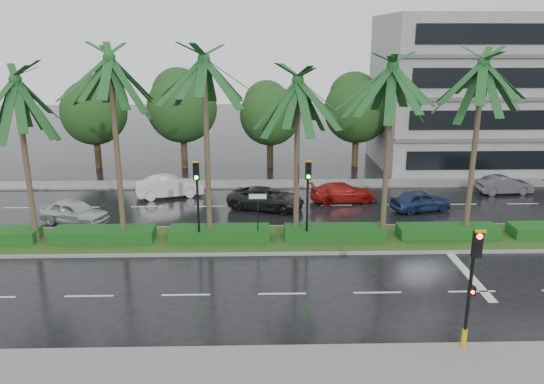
{
  "coord_description": "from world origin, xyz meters",
  "views": [
    {
      "loc": [
        -0.94,
        -24.98,
        10.3
      ],
      "look_at": [
        -0.25,
        1.5,
        2.53
      ],
      "focal_mm": 35.0,
      "sensor_mm": 36.0,
      "label": 1
    }
  ],
  "objects_px": {
    "signal_median_left": "(197,190)",
    "car_blue": "(421,201)",
    "car_white": "(170,186)",
    "car_silver": "(74,212)",
    "car_red": "(343,192)",
    "street_sign": "(258,205)",
    "signal_near": "(471,285)",
    "car_darkgrey": "(266,198)",
    "car_grey": "(504,185)"
  },
  "relations": [
    {
      "from": "car_white",
      "to": "car_silver",
      "type": "bearing_deg",
      "value": 122.17
    },
    {
      "from": "signal_near",
      "to": "street_sign",
      "type": "relative_size",
      "value": 1.68
    },
    {
      "from": "signal_median_left",
      "to": "car_silver",
      "type": "xyz_separation_m",
      "value": [
        -7.5,
        3.7,
        -2.31
      ]
    },
    {
      "from": "signal_near",
      "to": "car_silver",
      "type": "relative_size",
      "value": 1.08
    },
    {
      "from": "signal_near",
      "to": "signal_median_left",
      "type": "bearing_deg",
      "value": 135.91
    },
    {
      "from": "car_darkgrey",
      "to": "car_blue",
      "type": "relative_size",
      "value": 1.28
    },
    {
      "from": "car_red",
      "to": "car_blue",
      "type": "relative_size",
      "value": 1.14
    },
    {
      "from": "street_sign",
      "to": "car_red",
      "type": "height_order",
      "value": "street_sign"
    },
    {
      "from": "signal_median_left",
      "to": "car_blue",
      "type": "relative_size",
      "value": 1.18
    },
    {
      "from": "car_white",
      "to": "car_blue",
      "type": "height_order",
      "value": "car_white"
    },
    {
      "from": "signal_median_left",
      "to": "street_sign",
      "type": "distance_m",
      "value": 3.13
    },
    {
      "from": "car_grey",
      "to": "car_silver",
      "type": "bearing_deg",
      "value": 96.44
    },
    {
      "from": "car_blue",
      "to": "car_darkgrey",
      "type": "bearing_deg",
      "value": 71.43
    },
    {
      "from": "signal_median_left",
      "to": "car_white",
      "type": "height_order",
      "value": "signal_median_left"
    },
    {
      "from": "signal_near",
      "to": "car_blue",
      "type": "xyz_separation_m",
      "value": [
        3.0,
        15.2,
        -1.87
      ]
    },
    {
      "from": "signal_near",
      "to": "car_grey",
      "type": "distance_m",
      "value": 21.22
    },
    {
      "from": "signal_median_left",
      "to": "car_grey",
      "type": "relative_size",
      "value": 1.18
    },
    {
      "from": "street_sign",
      "to": "car_darkgrey",
      "type": "height_order",
      "value": "street_sign"
    },
    {
      "from": "car_red",
      "to": "car_blue",
      "type": "xyz_separation_m",
      "value": [
        4.5,
        -2.0,
        0.02
      ]
    },
    {
      "from": "street_sign",
      "to": "car_white",
      "type": "relative_size",
      "value": 0.6
    },
    {
      "from": "street_sign",
      "to": "car_blue",
      "type": "bearing_deg",
      "value": 28.04
    },
    {
      "from": "car_white",
      "to": "car_blue",
      "type": "distance_m",
      "value": 16.25
    },
    {
      "from": "car_grey",
      "to": "car_white",
      "type": "bearing_deg",
      "value": 85.81
    },
    {
      "from": "car_silver",
      "to": "car_darkgrey",
      "type": "bearing_deg",
      "value": -56.34
    },
    {
      "from": "signal_median_left",
      "to": "car_red",
      "type": "height_order",
      "value": "signal_median_left"
    },
    {
      "from": "signal_median_left",
      "to": "street_sign",
      "type": "xyz_separation_m",
      "value": [
        3.0,
        0.18,
        -0.87
      ]
    },
    {
      "from": "car_silver",
      "to": "car_red",
      "type": "bearing_deg",
      "value": -55.52
    },
    {
      "from": "car_darkgrey",
      "to": "car_grey",
      "type": "xyz_separation_m",
      "value": [
        16.29,
        2.89,
        -0.05
      ]
    },
    {
      "from": "street_sign",
      "to": "car_red",
      "type": "distance_m",
      "value": 9.29
    },
    {
      "from": "signal_median_left",
      "to": "car_blue",
      "type": "bearing_deg",
      "value": 22.96
    },
    {
      "from": "signal_near",
      "to": "car_silver",
      "type": "distance_m",
      "value": 22.11
    },
    {
      "from": "car_silver",
      "to": "signal_median_left",
      "type": "bearing_deg",
      "value": -95.18
    },
    {
      "from": "signal_median_left",
      "to": "car_darkgrey",
      "type": "relative_size",
      "value": 0.92
    },
    {
      "from": "signal_near",
      "to": "car_blue",
      "type": "bearing_deg",
      "value": 78.83
    },
    {
      "from": "signal_near",
      "to": "car_silver",
      "type": "height_order",
      "value": "signal_near"
    },
    {
      "from": "street_sign",
      "to": "car_darkgrey",
      "type": "distance_m",
      "value": 6.17
    },
    {
      "from": "signal_near",
      "to": "car_grey",
      "type": "xyz_separation_m",
      "value": [
        9.79,
        18.74,
        -1.89
      ]
    },
    {
      "from": "car_red",
      "to": "car_grey",
      "type": "xyz_separation_m",
      "value": [
        11.29,
        1.54,
        -0.0
      ]
    },
    {
      "from": "signal_median_left",
      "to": "car_darkgrey",
      "type": "bearing_deg",
      "value": 60.37
    },
    {
      "from": "car_grey",
      "to": "car_darkgrey",
      "type": "bearing_deg",
      "value": 95.43
    },
    {
      "from": "car_darkgrey",
      "to": "car_blue",
      "type": "height_order",
      "value": "car_darkgrey"
    },
    {
      "from": "signal_median_left",
      "to": "car_darkgrey",
      "type": "distance_m",
      "value": 7.46
    },
    {
      "from": "car_red",
      "to": "signal_near",
      "type": "bearing_deg",
      "value": 178.63
    },
    {
      "from": "street_sign",
      "to": "signal_near",
      "type": "bearing_deg",
      "value": -54.66
    },
    {
      "from": "car_white",
      "to": "car_grey",
      "type": "xyz_separation_m",
      "value": [
        22.69,
        0.18,
        -0.11
      ]
    },
    {
      "from": "signal_median_left",
      "to": "car_white",
      "type": "xyz_separation_m",
      "value": [
        -2.9,
        8.87,
        -2.28
      ]
    },
    {
      "from": "car_silver",
      "to": "car_white",
      "type": "distance_m",
      "value": 6.92
    },
    {
      "from": "car_red",
      "to": "car_white",
      "type": "bearing_deg",
      "value": 76.86
    },
    {
      "from": "car_white",
      "to": "signal_median_left",
      "type": "bearing_deg",
      "value": -178.04
    },
    {
      "from": "street_sign",
      "to": "car_white",
      "type": "distance_m",
      "value": 10.59
    }
  ]
}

